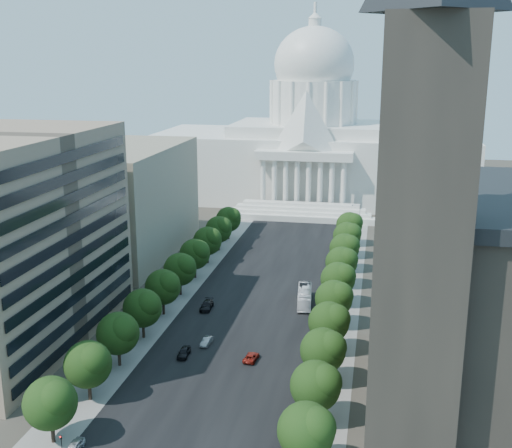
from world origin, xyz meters
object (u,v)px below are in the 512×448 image
Objects in this scene: car_parked at (74,447)px; car_red at (251,357)px; city_bus at (305,297)px; car_dark_a at (184,352)px; car_silver at (207,341)px; car_dark_b at (207,306)px.

car_red is at bearing 60.81° from car_parked.
car_red is 0.36× the size of city_bus.
car_parked is (-6.17, -31.26, -0.06)m from car_dark_a.
car_parked is at bearing 66.13° from car_red.
car_parked is (-18.63, -31.96, 0.09)m from car_red.
car_dark_a is 35.31m from city_bus.
car_parked is (-8.98, -36.85, 0.05)m from car_silver.
car_dark_a is 1.13× the size of car_silver.
car_parked reaches higher than car_silver.
car_silver is at bearing -128.91° from city_bus.
car_dark_a is 1.01× the size of car_red.
car_silver is 0.33× the size of city_bus.
car_dark_a is at bearing -87.91° from car_dark_b.
car_red is (12.45, 0.70, -0.15)m from car_dark_a.
car_red is 36.99m from car_parked.
car_dark_b is at bearing -166.80° from city_bus.
city_bus reaches higher than car_dark_b.
city_bus reaches higher than car_silver.
car_silver reaches higher than car_red.
car_dark_a reaches higher than car_red.
city_bus reaches higher than car_parked.
car_silver is 10.82m from car_red.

